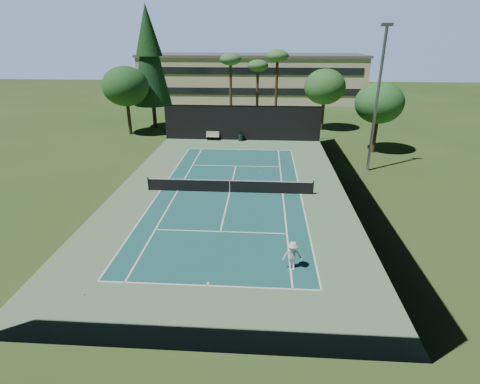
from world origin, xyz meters
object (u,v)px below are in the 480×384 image
at_px(player, 293,256).
at_px(tennis_ball_b, 232,173).
at_px(tennis_ball_a, 84,294).
at_px(trash_bin, 241,137).
at_px(tennis_net, 230,186).
at_px(tennis_ball_c, 261,172).
at_px(park_bench, 213,136).
at_px(tennis_ball_d, 175,171).

relative_size(player, tennis_ball_b, 24.56).
bearing_deg(tennis_ball_a, trash_bin, 78.93).
height_order(tennis_ball_b, trash_bin, trash_bin).
bearing_deg(tennis_ball_b, tennis_net, -88.05).
distance_m(player, tennis_ball_c, 15.16).
bearing_deg(tennis_ball_b, trash_bin, 89.95).
xyz_separation_m(tennis_net, park_bench, (-3.43, 15.76, -0.01)).
xyz_separation_m(tennis_net, tennis_ball_d, (-5.37, 4.65, -0.52)).
relative_size(tennis_ball_b, park_bench, 0.04).
bearing_deg(tennis_net, player, -67.63).
bearing_deg(tennis_ball_c, tennis_ball_a, -114.42).
bearing_deg(park_bench, tennis_ball_a, -94.57).
bearing_deg(trash_bin, tennis_ball_d, -115.51).
xyz_separation_m(tennis_ball_b, tennis_ball_c, (2.51, 0.60, -0.00)).
relative_size(tennis_ball_a, tennis_ball_d, 0.98).
distance_m(tennis_net, park_bench, 16.13).
bearing_deg(trash_bin, tennis_net, -89.50).
bearing_deg(tennis_net, tennis_ball_a, -113.87).
bearing_deg(tennis_ball_c, park_bench, 118.01).
height_order(player, tennis_ball_a, player).
distance_m(tennis_ball_b, park_bench, 11.95).
bearing_deg(park_bench, tennis_ball_d, -99.91).
xyz_separation_m(tennis_net, tennis_ball_c, (2.36, 4.88, -0.53)).
relative_size(tennis_ball_c, trash_bin, 0.07).
relative_size(tennis_net, park_bench, 8.60).
bearing_deg(tennis_ball_a, tennis_net, 66.13).
distance_m(tennis_ball_a, tennis_ball_b, 18.09).
bearing_deg(tennis_ball_b, tennis_ball_a, -107.95).
distance_m(player, tennis_ball_b, 15.09).
height_order(tennis_ball_c, park_bench, park_bench).
bearing_deg(trash_bin, tennis_ball_a, -101.07).
relative_size(player, tennis_ball_c, 24.74).
xyz_separation_m(tennis_ball_c, tennis_ball_d, (-7.73, -0.22, 0.00)).
distance_m(tennis_net, player, 10.98).
height_order(tennis_ball_b, park_bench, park_bench).
height_order(player, park_bench, player).
height_order(tennis_ball_d, trash_bin, trash_bin).
height_order(tennis_ball_a, trash_bin, trash_bin).
height_order(tennis_ball_a, park_bench, park_bench).
relative_size(tennis_net, tennis_ball_b, 198.04).
bearing_deg(park_bench, player, -73.64).
height_order(tennis_net, park_bench, tennis_net).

